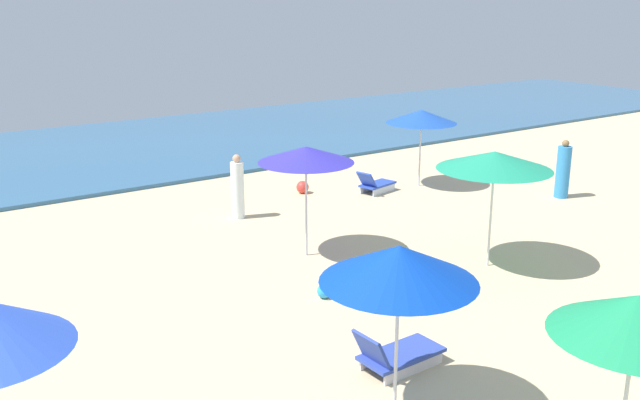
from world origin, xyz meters
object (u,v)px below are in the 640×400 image
Objects in this scene: umbrella_1 at (495,160)px; umbrella_3 at (637,316)px; umbrella_0 at (306,155)px; beach_ball_0 at (324,291)px; beachgoer_2 at (563,171)px; umbrella_4 at (421,117)px; umbrella_6 at (399,264)px; lounge_chair_6_0 at (396,355)px; beachgoer_0 at (238,189)px; beach_ball_1 at (303,187)px; lounge_chair_4_0 at (375,184)px.

umbrella_3 is at bearing -125.55° from umbrella_1.
umbrella_3 is at bearing -98.66° from umbrella_0.
beachgoer_2 is at bearing 11.22° from beach_ball_0.
umbrella_6 is at bearing -133.93° from umbrella_4.
umbrella_3 is at bearing -175.79° from lounge_chair_6_0.
beachgoer_0 is 3.01m from beach_ball_1.
beachgoer_2 is (10.50, 4.85, 0.53)m from lounge_chair_6_0.
lounge_chair_4_0 reaches higher than beach_ball_0.
beachgoer_0 is (1.41, 12.09, -1.42)m from umbrella_3.
beachgoer_2 is at bearing -66.98° from lounge_chair_6_0.
beachgoer_2 reaches higher than lounge_chair_6_0.
beachgoer_2 is 10.05m from beach_ball_0.
umbrella_4 is 4.41m from beachgoer_2.
umbrella_6 is (-2.56, -6.06, -0.06)m from umbrella_0.
beachgoer_0 is 5.72m from beach_ball_0.
beach_ball_1 is at bearing 158.37° from umbrella_4.
lounge_chair_4_0 is at bearing 43.69° from beach_ball_0.
umbrella_3 is 1.05× the size of umbrella_4.
umbrella_4 is at bearing -1.90° from beachgoer_0.
beachgoer_0 is (-4.55, 0.14, 0.54)m from lounge_chair_4_0.
umbrella_0 is 5.75m from lounge_chair_6_0.
umbrella_4 is 0.93× the size of umbrella_6.
umbrella_6 is 9.92m from beachgoer_0.
umbrella_6 is at bearing -111.45° from beach_ball_0.
umbrella_6 is 1.49× the size of beachgoer_2.
lounge_chair_6_0 reaches higher than lounge_chair_4_0.
beach_ball_1 is (3.87, 6.63, 0.04)m from beach_ball_0.
umbrella_6 reaches higher than beachgoer_0.
umbrella_4 is (6.25, 3.10, -0.17)m from umbrella_0.
umbrella_3 is (-4.22, -5.90, -0.13)m from umbrella_1.
umbrella_6 reaches higher than lounge_chair_6_0.
umbrella_4 reaches higher than lounge_chair_6_0.
lounge_chair_4_0 is at bearing -1.00° from beachgoer_0.
lounge_chair_6_0 is at bearing 95.96° from umbrella_3.
umbrella_0 reaches higher than lounge_chair_4_0.
beach_ball_1 is (5.39, 10.51, -2.09)m from umbrella_6.
beach_ball_0 is at bearing -100.63° from beachgoer_0.
umbrella_6 is at bearing 115.06° from umbrella_3.
umbrella_0 is 1.47× the size of beachgoer_0.
beach_ball_1 is (-1.80, 1.21, -0.07)m from lounge_chair_4_0.
umbrella_0 reaches higher than umbrella_4.
umbrella_4 is 6.32m from beachgoer_0.
umbrella_4 is 1.38× the size of beachgoer_0.
beach_ball_0 is at bearing -14.68° from lounge_chair_6_0.
beachgoer_0 is at bearing 114.39° from umbrella_1.
umbrella_0 reaches higher than beach_ball_1.
beachgoer_0 is at bearing 177.29° from umbrella_4.
beach_ball_0 is (-7.29, -5.28, -2.02)m from umbrella_4.
umbrella_6 is (-1.24, 2.64, 0.05)m from umbrella_3.
beachgoer_0 is at bearing -13.70° from lounge_chair_6_0.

